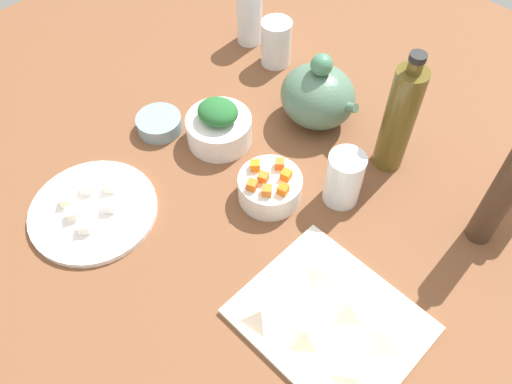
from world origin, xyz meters
TOP-DOWN VIEW (x-y plane):
  - tabletop at (0.00, 0.00)cm, footprint 190.00×190.00cm
  - cutting_board at (24.85, -8.46)cm, footprint 29.24×24.85cm
  - plate_tofu at (-21.83, -22.13)cm, footprint 24.32×24.32cm
  - bowl_greens at (-17.91, 7.78)cm, footprint 13.70×13.70cm
  - bowl_carrots at (-0.31, 3.89)cm, footprint 12.34×12.34cm
  - bowl_small_side at (-29.66, 1.10)cm, footprint 9.69×9.69cm
  - teapot at (-7.19, 26.81)cm, footprint 17.76×15.33cm
  - bottle_0 at (11.53, 27.19)cm, footprint 6.05×6.05cm
  - bottle_1 at (34.17, 23.83)cm, footprint 4.61×4.61cm
  - drinking_glass_0 at (-37.07, 37.07)cm, footprint 6.30×6.30cm
  - drinking_glass_1 at (-26.67, 35.29)cm, footprint 7.25×7.25cm
  - drinking_glass_2 at (10.20, 13.22)cm, footprint 7.05×7.05cm
  - carrot_cube_0 at (1.88, 0.92)cm, footprint 2.53×2.53cm
  - carrot_cube_1 at (-0.69, 7.35)cm, footprint 2.53×2.53cm
  - carrot_cube_2 at (2.02, 6.11)cm, footprint 2.16×2.16cm
  - carrot_cube_3 at (-3.82, 3.83)cm, footprint 2.55×2.55cm
  - carrot_cube_4 at (-0.72, 2.74)cm, footprint 2.32×2.32cm
  - carrot_cube_5 at (-1.00, -0.21)cm, footprint 2.34×2.34cm
  - carrot_cube_6 at (3.85, 3.15)cm, footprint 2.16×2.16cm
  - chopped_greens_mound at (-17.91, 7.78)cm, footprint 10.23×9.57cm
  - tofu_cube_0 at (-22.75, -25.63)cm, footprint 2.94×2.94cm
  - tofu_cube_1 at (-19.31, -19.93)cm, footprint 3.11×3.11cm
  - tofu_cube_2 at (-26.01, -20.14)cm, footprint 3.10×3.10cm
  - tofu_cube_3 at (-23.08, -16.83)cm, footprint 3.10×3.10cm
  - tofu_cube_4 at (-18.80, -25.92)cm, footprint 3.11×3.11cm
  - tofu_cube_5 at (-26.35, -24.59)cm, footprint 3.11×3.11cm
  - dumpling_0 at (26.00, -5.41)cm, footprint 5.80×6.18cm
  - dumpling_1 at (33.39, -5.70)cm, footprint 5.45×5.10cm
  - dumpling_2 at (18.82, -3.63)cm, footprint 5.39×4.89cm
  - dumpling_3 at (34.13, -14.15)cm, footprint 7.29×6.85cm
  - dumpling_4 at (23.83, -13.99)cm, footprint 5.08×5.47cm
  - dumpling_5 at (16.40, -16.23)cm, footprint 7.14×7.16cm

SIDE VIEW (x-z plane):
  - tabletop at x=0.00cm, z-range 0.00..3.00cm
  - cutting_board at x=24.85cm, z-range 3.00..4.00cm
  - plate_tofu at x=-21.83cm, z-range 3.00..4.20cm
  - bowl_small_side at x=-29.66cm, z-range 3.00..6.34cm
  - dumpling_2 at x=18.82cm, z-range 4.00..6.09cm
  - dumpling_1 at x=33.39cm, z-range 4.00..6.25cm
  - dumpling_4 at x=23.83cm, z-range 4.00..6.36cm
  - dumpling_3 at x=34.13cm, z-range 4.00..6.42cm
  - dumpling_0 at x=26.00cm, z-range 4.00..6.48cm
  - tofu_cube_0 at x=-22.75cm, z-range 4.20..6.40cm
  - tofu_cube_1 at x=-19.31cm, z-range 4.20..6.40cm
  - tofu_cube_2 at x=-26.01cm, z-range 4.20..6.40cm
  - tofu_cube_3 at x=-23.08cm, z-range 4.20..6.40cm
  - tofu_cube_4 at x=-18.80cm, z-range 4.20..6.40cm
  - tofu_cube_5 at x=-26.35cm, z-range 4.20..6.40cm
  - dumpling_5 at x=16.40cm, z-range 4.00..6.64cm
  - bowl_carrots at x=-0.31cm, z-range 3.00..8.31cm
  - bowl_greens at x=-17.91cm, z-range 3.00..9.09cm
  - drinking_glass_1 at x=-26.67cm, z-range 3.00..14.08cm
  - drinking_glass_2 at x=10.20cm, z-range 3.00..14.51cm
  - carrot_cube_0 at x=1.88cm, z-range 8.31..10.11cm
  - carrot_cube_1 at x=-0.69cm, z-range 8.31..10.11cm
  - carrot_cube_2 at x=2.02cm, z-range 8.31..10.11cm
  - carrot_cube_3 at x=-3.82cm, z-range 8.31..10.11cm
  - carrot_cube_4 at x=-0.72cm, z-range 8.31..10.11cm
  - carrot_cube_5 at x=-1.00cm, z-range 8.31..10.11cm
  - carrot_cube_6 at x=3.85cm, z-range 8.31..10.11cm
  - teapot at x=-7.19cm, z-range 1.19..18.18cm
  - drinking_glass_0 at x=-37.07cm, z-range 3.00..16.57cm
  - chopped_greens_mound at x=-17.91cm, z-range 9.09..13.28cm
  - bottle_0 at x=11.53cm, z-range 1.60..28.66cm
  - bottle_1 at x=34.17cm, z-range 1.60..28.73cm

